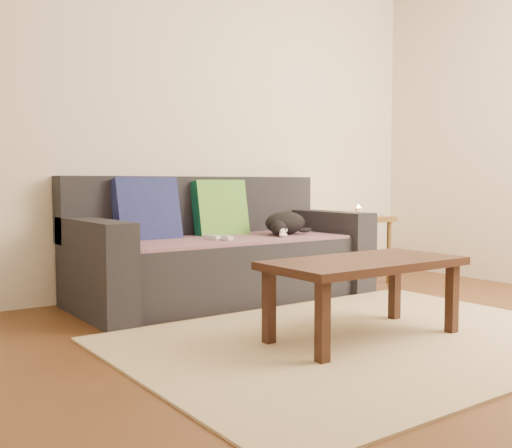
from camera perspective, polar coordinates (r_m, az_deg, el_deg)
name	(u,v)px	position (r m, az deg, el deg)	size (l,w,h in m)	color
ground	(386,347)	(3.14, 12.30, -11.36)	(4.50, 4.50, 0.00)	brown
back_wall	(190,120)	(4.64, -6.35, 9.82)	(4.50, 0.04, 2.60)	beige
sofa	(220,255)	(4.28, -3.45, -2.96)	(2.10, 0.94, 0.87)	#232328
throw_blanket	(227,239)	(4.19, -2.78, -1.45)	(1.66, 0.74, 0.02)	#43284B
cushion_navy	(147,211)	(4.17, -10.36, 1.22)	(0.45, 0.11, 0.45)	#101944
cushion_green	(220,209)	(4.45, -3.42, 1.45)	(0.42, 0.10, 0.42)	#0C4C33
cat	(285,224)	(4.42, 2.76, 0.03)	(0.39, 0.30, 0.17)	black
wii_remote_a	(212,237)	(4.05, -4.23, -1.29)	(0.15, 0.04, 0.03)	white
wii_remote_b	(226,238)	(4.00, -2.87, -1.35)	(0.15, 0.04, 0.03)	white
side_table	(358,228)	(4.99, 9.73, -0.36)	(0.44, 0.44, 0.55)	brown
candle	(359,212)	(4.98, 9.75, 1.18)	(0.06, 0.06, 0.09)	beige
rug	(365,339)	(3.24, 10.30, -10.75)	(2.50, 1.80, 0.01)	tan
coffee_table	(364,269)	(3.19, 10.25, -4.27)	(1.07, 0.53, 0.43)	#321D13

